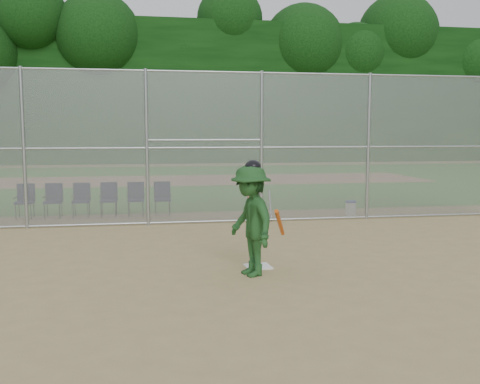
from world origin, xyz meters
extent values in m
plane|color=tan|center=(0.00, 0.00, 0.00)|extent=(100.00, 100.00, 0.00)
plane|color=#2E6A1F|center=(0.00, 18.00, 0.01)|extent=(100.00, 100.00, 0.00)
plane|color=#A87F5D|center=(0.00, 18.00, 0.01)|extent=(24.00, 24.00, 0.00)
cube|color=gray|center=(0.00, 5.00, 2.00)|extent=(16.00, 0.02, 4.00)
cylinder|color=#9EA3A8|center=(0.00, 5.00, 3.95)|extent=(16.00, 0.05, 0.05)
cube|color=black|center=(0.00, 35.00, 5.50)|extent=(80.00, 5.00, 11.00)
cube|color=white|center=(-0.06, 0.23, 0.01)|extent=(0.47, 0.47, 0.02)
imported|color=#1D481E|center=(-0.29, -0.28, 0.93)|extent=(1.00, 1.35, 1.86)
ellipsoid|color=black|center=(-0.29, -0.28, 1.83)|extent=(0.27, 0.30, 0.23)
cylinder|color=#D35313|center=(0.11, -0.68, 0.95)|extent=(0.34, 0.71, 0.53)
cylinder|color=white|center=(3.84, 5.78, 0.18)|extent=(0.30, 0.30, 0.36)
cylinder|color=#233399|center=(3.84, 5.78, 0.39)|extent=(0.32, 0.32, 0.05)
cylinder|color=#D84C14|center=(0.69, 5.18, 0.42)|extent=(0.06, 0.29, 0.83)
cylinder|color=black|center=(0.99, 5.18, 0.41)|extent=(0.06, 0.32, 0.83)
cylinder|color=#B2B2B7|center=(1.29, 5.18, 0.41)|extent=(0.06, 0.35, 0.82)
camera|label=1|loc=(-1.93, -8.93, 2.39)|focal=40.00mm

